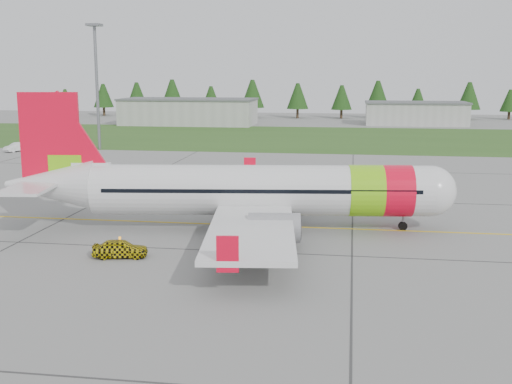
# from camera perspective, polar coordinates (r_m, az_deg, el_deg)

# --- Properties ---
(ground) EXTENTS (320.00, 320.00, 0.00)m
(ground) POSITION_cam_1_polar(r_m,az_deg,el_deg) (46.53, -3.92, -5.20)
(ground) COLOR gray
(ground) RESTS_ON ground
(aircraft) EXTENTS (36.60, 33.97, 11.10)m
(aircraft) POSITION_cam_1_polar(r_m,az_deg,el_deg) (51.97, -0.49, 0.12)
(aircraft) COLOR silver
(aircraft) RESTS_ON ground
(follow_me_car) EXTENTS (1.54, 1.73, 3.78)m
(follow_me_car) POSITION_cam_1_polar(r_m,az_deg,el_deg) (45.22, -12.04, -3.40)
(follow_me_car) COLOR yellow
(follow_me_car) RESTS_ON ground
(service_van) EXTENTS (1.94, 1.89, 4.34)m
(service_van) POSITION_cam_1_polar(r_m,az_deg,el_deg) (111.03, -20.55, 4.50)
(service_van) COLOR silver
(service_van) RESTS_ON ground
(grass_strip) EXTENTS (320.00, 50.00, 0.03)m
(grass_strip) POSITION_cam_1_polar(r_m,az_deg,el_deg) (126.71, 4.10, 4.84)
(grass_strip) COLOR #30561E
(grass_strip) RESTS_ON ground
(taxi_guideline) EXTENTS (120.00, 0.25, 0.02)m
(taxi_guideline) POSITION_cam_1_polar(r_m,az_deg,el_deg) (54.11, -2.10, -2.92)
(taxi_guideline) COLOR gold
(taxi_guideline) RESTS_ON ground
(hangar_west) EXTENTS (32.00, 14.00, 6.00)m
(hangar_west) POSITION_cam_1_polar(r_m,az_deg,el_deg) (159.05, -5.99, 7.06)
(hangar_west) COLOR #A8A8A3
(hangar_west) RESTS_ON ground
(hangar_east) EXTENTS (24.00, 12.00, 5.20)m
(hangar_east) POSITION_cam_1_polar(r_m,az_deg,el_deg) (162.72, 14.01, 6.74)
(hangar_east) COLOR #A8A8A3
(hangar_east) RESTS_ON ground
(floodlight_mast) EXTENTS (0.50, 0.50, 20.00)m
(floodlight_mast) POSITION_cam_1_polar(r_m,az_deg,el_deg) (109.98, -13.94, 8.91)
(floodlight_mast) COLOR slate
(floodlight_mast) RESTS_ON ground
(treeline) EXTENTS (160.00, 8.00, 10.00)m
(treeline) POSITION_cam_1_polar(r_m,az_deg,el_deg) (182.12, 5.53, 8.14)
(treeline) COLOR #1C3F14
(treeline) RESTS_ON ground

